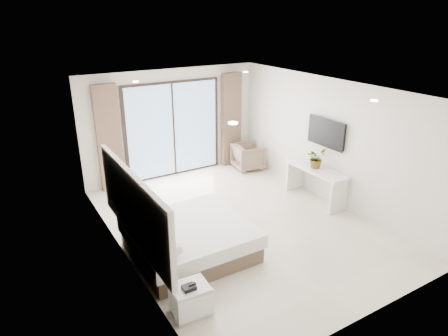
{
  "coord_description": "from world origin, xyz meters",
  "views": [
    {
      "loc": [
        -3.88,
        -5.88,
        3.98
      ],
      "look_at": [
        -0.11,
        0.4,
        1.09
      ],
      "focal_mm": 32.0,
      "sensor_mm": 36.0,
      "label": 1
    }
  ],
  "objects_px": {
    "console_desk": "(316,177)",
    "armchair": "(248,155)",
    "nightstand": "(190,300)",
    "bed": "(189,239)"
  },
  "relations": [
    {
      "from": "console_desk",
      "to": "armchair",
      "type": "height_order",
      "value": "console_desk"
    },
    {
      "from": "armchair",
      "to": "console_desk",
      "type": "bearing_deg",
      "value": -166.47
    },
    {
      "from": "nightstand",
      "to": "console_desk",
      "type": "relative_size",
      "value": 0.34
    },
    {
      "from": "console_desk",
      "to": "armchair",
      "type": "xyz_separation_m",
      "value": [
        -0.19,
        2.35,
        -0.19
      ]
    },
    {
      "from": "bed",
      "to": "console_desk",
      "type": "height_order",
      "value": "console_desk"
    },
    {
      "from": "nightstand",
      "to": "armchair",
      "type": "relative_size",
      "value": 0.71
    },
    {
      "from": "nightstand",
      "to": "armchair",
      "type": "bearing_deg",
      "value": 51.08
    },
    {
      "from": "nightstand",
      "to": "bed",
      "type": "bearing_deg",
      "value": 68.01
    },
    {
      "from": "bed",
      "to": "armchair",
      "type": "distance_m",
      "value": 4.26
    },
    {
      "from": "nightstand",
      "to": "console_desk",
      "type": "height_order",
      "value": "console_desk"
    }
  ]
}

